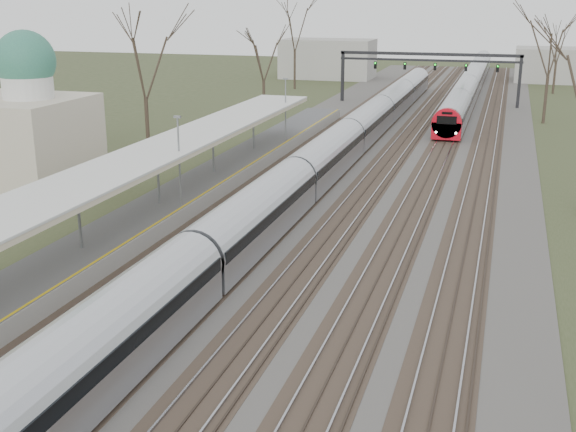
% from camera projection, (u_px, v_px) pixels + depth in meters
% --- Properties ---
extents(track_bed, '(24.00, 160.00, 0.22)m').
position_uv_depth(track_bed, '(384.00, 155.00, 57.86)').
color(track_bed, '#474442').
rests_on(track_bed, ground).
extents(platform, '(3.50, 69.00, 1.00)m').
position_uv_depth(platform, '(186.00, 196.00, 44.30)').
color(platform, '#9E9B93').
rests_on(platform, ground).
extents(canopy, '(4.10, 50.00, 3.11)m').
position_uv_depth(canopy, '(148.00, 156.00, 39.17)').
color(canopy, slate).
rests_on(canopy, platform).
extents(dome_building, '(10.00, 8.00, 10.30)m').
position_uv_depth(dome_building, '(10.00, 132.00, 47.35)').
color(dome_building, beige).
rests_on(dome_building, ground).
extents(signal_gantry, '(21.00, 0.59, 6.08)m').
position_uv_depth(signal_gantry, '(429.00, 63.00, 83.89)').
color(signal_gantry, black).
rests_on(signal_gantry, ground).
extents(tree_west_far, '(5.50, 5.50, 11.33)m').
position_uv_depth(tree_west_far, '(143.00, 56.00, 53.94)').
color(tree_west_far, '#2D231C').
rests_on(tree_west_far, ground).
extents(train_near, '(2.62, 90.21, 3.05)m').
position_uv_depth(train_near, '(348.00, 138.00, 57.25)').
color(train_near, '#ABADB5').
rests_on(train_near, ground).
extents(train_far, '(2.62, 75.21, 3.05)m').
position_uv_depth(train_far, '(471.00, 81.00, 96.68)').
color(train_far, '#ABADB5').
rests_on(train_far, ground).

